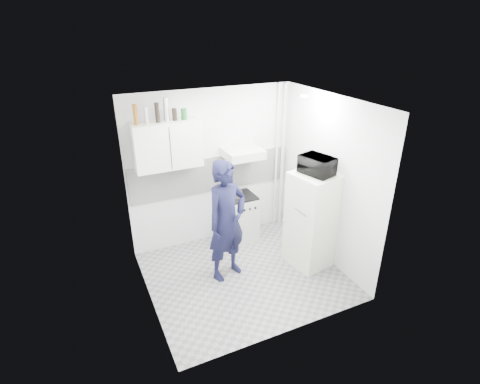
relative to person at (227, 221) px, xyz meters
name	(u,v)px	position (x,y,z in m)	size (l,w,h in m)	color
floor	(244,275)	(0.21, -0.14, -0.92)	(2.80, 2.80, 0.00)	gray
ceiling	(245,103)	(0.21, -0.14, 1.68)	(2.80, 2.80, 0.00)	white
wall_back	(212,168)	(0.21, 1.11, 0.38)	(2.80, 2.80, 0.00)	silver
wall_left	(142,219)	(-1.19, -0.14, 0.38)	(2.60, 2.60, 0.00)	silver
wall_right	(328,181)	(1.61, -0.14, 0.38)	(2.60, 2.60, 0.00)	silver
person	(227,221)	(0.00, 0.00, 0.00)	(0.67, 0.44, 1.83)	black
stove	(241,218)	(0.62, 0.86, -0.52)	(0.50, 0.50, 0.80)	silver
fridge	(312,220)	(1.31, -0.25, -0.16)	(0.62, 0.62, 1.51)	white
stove_top	(241,196)	(0.62, 0.86, -0.10)	(0.48, 0.48, 0.03)	black
saucepan	(237,194)	(0.55, 0.86, -0.04)	(0.18, 0.18, 0.10)	silver
microwave	(317,165)	(1.31, -0.25, 0.72)	(0.33, 0.48, 0.27)	black
bottle_a	(135,115)	(-0.94, 0.93, 1.43)	(0.07, 0.07, 0.28)	brown
bottle_b	(146,115)	(-0.80, 0.93, 1.40)	(0.06, 0.06, 0.24)	silver
bottle_c	(157,113)	(-0.64, 0.93, 1.42)	(0.07, 0.07, 0.27)	black
bottle_d	(166,110)	(-0.51, 0.93, 1.45)	(0.08, 0.08, 0.34)	silver
canister_a	(174,115)	(-0.40, 0.93, 1.37)	(0.07, 0.07, 0.17)	black
canister_b	(184,114)	(-0.26, 0.93, 1.37)	(0.08, 0.08, 0.16)	#144C1E
upper_cabinet	(167,145)	(-0.54, 0.93, 0.93)	(1.00, 0.35, 0.70)	white
range_hood	(243,153)	(0.66, 0.86, 0.65)	(0.60, 0.50, 0.14)	silver
backsplash	(212,174)	(0.21, 1.09, 0.28)	(2.74, 0.03, 0.60)	white
pipe_a	(282,158)	(1.51, 1.03, 0.38)	(0.05, 0.05, 2.60)	silver
pipe_b	(276,159)	(1.39, 1.03, 0.38)	(0.04, 0.04, 2.60)	silver
ceiling_spot_fixture	(304,96)	(1.21, 0.06, 1.65)	(0.10, 0.10, 0.02)	white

